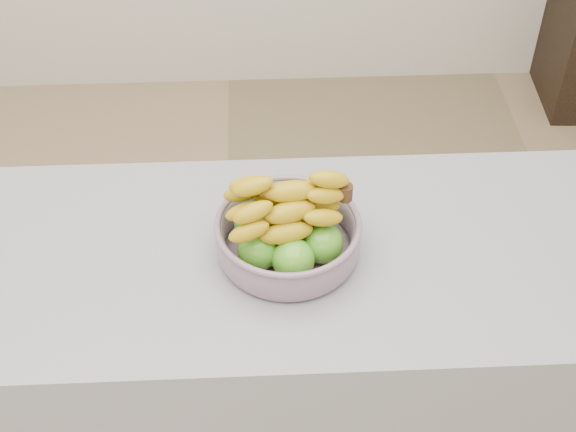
% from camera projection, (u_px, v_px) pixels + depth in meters
% --- Properties ---
extents(counter, '(2.00, 0.60, 0.90)m').
position_uv_depth(counter, '(214.00, 386.00, 1.92)').
color(counter, gray).
rests_on(counter, ground).
extents(fruit_bowl, '(0.29, 0.29, 0.18)m').
position_uv_depth(fruit_bowl, '(288.00, 232.00, 1.58)').
color(fruit_bowl, '#8C97A8').
rests_on(fruit_bowl, counter).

